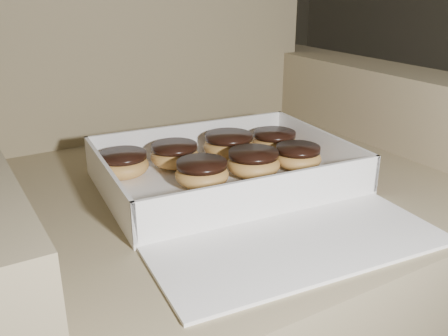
% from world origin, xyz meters
% --- Properties ---
extents(armchair, '(0.95, 0.80, 0.99)m').
position_xyz_m(armchair, '(0.04, 0.20, 0.31)').
color(armchair, '#827153').
rests_on(armchair, floor).
extents(bakery_box, '(0.43, 0.49, 0.07)m').
position_xyz_m(bakery_box, '(0.03, 0.07, 0.46)').
color(bakery_box, white).
rests_on(bakery_box, armchair).
extents(donut_a, '(0.09, 0.09, 0.05)m').
position_xyz_m(donut_a, '(0.09, 0.20, 0.48)').
color(donut_a, '#E29B4E').
rests_on(donut_a, bakery_box).
extents(donut_b, '(0.08, 0.08, 0.04)m').
position_xyz_m(donut_b, '(-0.11, 0.21, 0.48)').
color(donut_b, '#E29B4E').
rests_on(donut_b, bakery_box).
extents(donut_c, '(0.09, 0.09, 0.04)m').
position_xyz_m(donut_c, '(0.08, 0.10, 0.48)').
color(donut_c, '#E29B4E').
rests_on(donut_c, bakery_box).
extents(donut_d, '(0.09, 0.09, 0.04)m').
position_xyz_m(donut_d, '(-0.02, 0.11, 0.48)').
color(donut_d, '#E29B4E').
rests_on(donut_d, bakery_box).
extents(donut_e, '(0.08, 0.08, 0.04)m').
position_xyz_m(donut_e, '(0.18, 0.18, 0.48)').
color(donut_e, '#E29B4E').
rests_on(donut_e, bakery_box).
extents(donut_f, '(0.08, 0.08, 0.04)m').
position_xyz_m(donut_f, '(0.16, 0.09, 0.47)').
color(donut_f, '#E29B4E').
rests_on(donut_f, bakery_box).
extents(donut_g, '(0.08, 0.08, 0.04)m').
position_xyz_m(donut_g, '(-0.02, 0.21, 0.48)').
color(donut_g, '#E29B4E').
rests_on(donut_g, bakery_box).
extents(crumb_a, '(0.01, 0.01, 0.00)m').
position_xyz_m(crumb_a, '(-0.08, 0.07, 0.45)').
color(crumb_a, black).
rests_on(crumb_a, bakery_box).
extents(crumb_b, '(0.01, 0.01, 0.00)m').
position_xyz_m(crumb_b, '(0.07, 0.03, 0.45)').
color(crumb_b, black).
rests_on(crumb_b, bakery_box).
extents(crumb_c, '(0.01, 0.01, 0.00)m').
position_xyz_m(crumb_c, '(0.03, 0.00, 0.45)').
color(crumb_c, black).
rests_on(crumb_c, bakery_box).
extents(crumb_d, '(0.01, 0.01, 0.00)m').
position_xyz_m(crumb_d, '(-0.03, 0.08, 0.45)').
color(crumb_d, black).
rests_on(crumb_d, bakery_box).
extents(crumb_e, '(0.01, 0.01, 0.00)m').
position_xyz_m(crumb_e, '(0.10, 0.05, 0.45)').
color(crumb_e, black).
rests_on(crumb_e, bakery_box).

